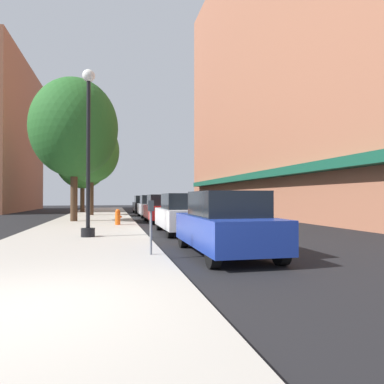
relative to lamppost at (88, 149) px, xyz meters
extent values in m
plane|color=black|center=(3.69, 9.90, -3.20)|extent=(90.00, 90.00, 0.00)
cube|color=#A8A399|center=(-0.31, 10.90, -3.14)|extent=(4.80, 50.00, 0.12)
cube|color=#9E6047|center=(14.69, 13.90, 9.49)|extent=(6.00, 40.00, 25.39)
cube|color=#144C38|center=(11.34, 13.90, -0.10)|extent=(0.90, 34.00, 0.50)
cylinder|color=black|center=(0.00, 0.00, -2.93)|extent=(0.48, 0.48, 0.30)
cylinder|color=black|center=(0.00, 0.00, -0.18)|extent=(0.14, 0.14, 5.20)
sphere|color=silver|center=(0.00, 0.00, 2.60)|extent=(0.44, 0.44, 0.44)
cylinder|color=#E05614|center=(1.10, 5.23, -2.77)|extent=(0.26, 0.26, 0.62)
sphere|color=#E05614|center=(1.10, 5.23, -2.41)|extent=(0.24, 0.24, 0.24)
cylinder|color=#E05614|center=(1.24, 5.23, -2.68)|extent=(0.12, 0.10, 0.10)
cylinder|color=slate|center=(1.74, -4.34, -2.56)|extent=(0.06, 0.06, 1.05)
cube|color=#33383D|center=(1.74, -4.34, -1.90)|extent=(0.14, 0.09, 0.26)
cylinder|color=#422D1E|center=(-0.80, 15.71, -1.39)|extent=(0.40, 0.40, 3.39)
ellipsoid|color=#2D6B28|center=(-0.80, 15.71, 1.93)|extent=(4.33, 4.33, 4.98)
cylinder|color=#422D1E|center=(-1.35, 8.60, -1.30)|extent=(0.40, 0.40, 3.57)
ellipsoid|color=#235B23|center=(-1.35, 8.60, 2.36)|extent=(5.01, 5.01, 5.76)
cylinder|color=#422D1E|center=(-1.93, 21.76, -1.47)|extent=(0.40, 0.40, 3.22)
ellipsoid|color=#2D6B28|center=(-1.93, 21.76, 2.05)|extent=(5.08, 5.08, 5.84)
cylinder|color=black|center=(2.91, -2.50, -2.88)|extent=(0.22, 0.64, 0.64)
cylinder|color=black|center=(4.47, -2.50, -2.88)|extent=(0.22, 0.64, 0.64)
cylinder|color=black|center=(2.91, -5.70, -2.88)|extent=(0.22, 0.64, 0.64)
cylinder|color=black|center=(4.47, -5.70, -2.88)|extent=(0.22, 0.64, 0.64)
cube|color=#1E389E|center=(3.69, -4.10, -2.56)|extent=(1.80, 4.30, 0.76)
cube|color=black|center=(3.69, -4.25, -1.86)|extent=(1.56, 2.20, 0.64)
cylinder|color=black|center=(2.91, 3.17, -2.88)|extent=(0.22, 0.64, 0.64)
cylinder|color=black|center=(4.47, 3.17, -2.88)|extent=(0.22, 0.64, 0.64)
cylinder|color=black|center=(2.91, -0.03, -2.88)|extent=(0.22, 0.64, 0.64)
cylinder|color=black|center=(4.47, -0.03, -2.88)|extent=(0.22, 0.64, 0.64)
cube|color=silver|center=(3.69, 1.57, -2.56)|extent=(1.80, 4.30, 0.76)
cube|color=black|center=(3.69, 1.42, -1.86)|extent=(1.56, 2.20, 0.64)
cylinder|color=black|center=(2.91, 9.58, -2.88)|extent=(0.22, 0.64, 0.64)
cylinder|color=black|center=(4.47, 9.58, -2.88)|extent=(0.22, 0.64, 0.64)
cylinder|color=black|center=(2.91, 6.38, -2.88)|extent=(0.22, 0.64, 0.64)
cylinder|color=black|center=(4.47, 6.38, -2.88)|extent=(0.22, 0.64, 0.64)
cube|color=red|center=(3.69, 7.98, -2.56)|extent=(1.80, 4.30, 0.76)
cube|color=black|center=(3.69, 7.83, -1.86)|extent=(1.56, 2.20, 0.64)
cylinder|color=black|center=(2.91, 15.45, -2.88)|extent=(0.22, 0.64, 0.64)
cylinder|color=black|center=(4.47, 15.45, -2.88)|extent=(0.22, 0.64, 0.64)
cylinder|color=black|center=(2.91, 12.25, -2.88)|extent=(0.22, 0.64, 0.64)
cylinder|color=black|center=(4.47, 12.25, -2.88)|extent=(0.22, 0.64, 0.64)
cube|color=#B2B2BA|center=(3.69, 13.85, -2.56)|extent=(1.80, 4.30, 0.76)
cube|color=black|center=(3.69, 13.70, -1.86)|extent=(1.56, 2.20, 0.64)
cylinder|color=black|center=(2.91, 22.46, -2.88)|extent=(0.22, 0.64, 0.64)
cylinder|color=black|center=(4.47, 22.46, -2.88)|extent=(0.22, 0.64, 0.64)
cylinder|color=black|center=(2.91, 19.26, -2.88)|extent=(0.22, 0.64, 0.64)
cylinder|color=black|center=(4.47, 19.26, -2.88)|extent=(0.22, 0.64, 0.64)
cube|color=black|center=(3.69, 20.86, -2.56)|extent=(1.80, 4.30, 0.76)
cube|color=black|center=(3.69, 20.71, -1.86)|extent=(1.56, 2.20, 0.64)
camera|label=1|loc=(0.84, -12.88, -1.70)|focal=33.03mm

